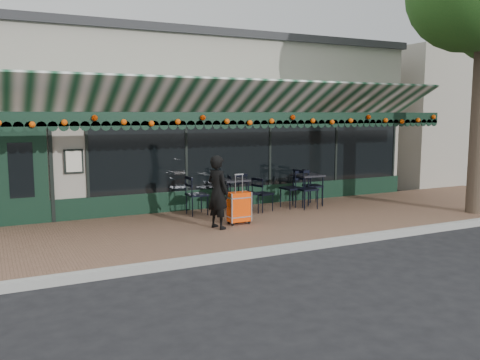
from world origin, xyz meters
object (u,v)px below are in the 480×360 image
chair_a_front (307,190)px  chair_b_right (263,194)px  woman (218,192)px  chair_a_right (313,186)px  chair_solo (197,195)px  chair_a_left (292,189)px  chair_b_front (247,194)px  cafe_table_b (233,182)px  suitcase (239,207)px  chair_b_left (222,193)px  cafe_table_a (308,178)px

chair_a_front → chair_b_right: bearing=171.2°
chair_b_right → woman: bearing=109.3°
chair_a_right → chair_solo: (-3.37, -0.03, 0.00)m
chair_a_front → chair_solo: (-2.82, 0.50, -0.01)m
chair_a_left → chair_b_front: (-1.40, -0.18, -0.01)m
cafe_table_b → woman: bearing=-125.6°
chair_a_left → chair_solo: size_ratio=1.05×
suitcase → chair_b_front: suitcase is taller
chair_b_left → chair_a_left: bearing=94.5°
chair_a_left → chair_b_right: size_ratio=1.15×
suitcase → chair_b_left: bearing=78.3°
cafe_table_a → chair_a_left: (-0.55, -0.08, -0.25)m
cafe_table_b → chair_solo: (-0.96, 0.03, -0.26)m
chair_a_right → chair_solo: 3.37m
suitcase → chair_solo: suitcase is taller
woman → suitcase: (0.59, 0.18, -0.41)m
woman → chair_a_right: bearing=-83.2°
suitcase → chair_a_left: bearing=27.7°
chair_a_left → chair_b_front: 1.41m
chair_solo → chair_a_right: bearing=-90.2°
cafe_table_b → chair_solo: bearing=177.9°
chair_b_right → chair_b_front: bearing=83.7°
cafe_table_b → chair_a_left: bearing=-7.2°
cafe_table_a → chair_b_left: chair_b_left is taller
chair_a_right → chair_b_left: 2.66m
woman → chair_a_front: 3.18m
chair_a_left → chair_a_front: chair_a_left is taller
woman → chair_solo: 1.62m
chair_b_front → cafe_table_b: bearing=97.3°
cafe_table_a → chair_b_left: 2.41m
chair_a_left → chair_solo: (-2.53, 0.23, -0.02)m
suitcase → chair_b_right: bearing=40.6°
woman → cafe_table_a: bearing=-83.9°
chair_b_left → chair_b_front: (0.42, -0.56, 0.03)m
woman → chair_b_right: bearing=-72.6°
chair_a_front → chair_b_left: chair_a_front is taller
chair_b_left → cafe_table_a: bearing=99.2°
chair_b_left → suitcase: bearing=6.0°
chair_b_right → cafe_table_b: bearing=50.0°
chair_a_front → chair_b_front: 1.68m
chair_a_right → chair_b_front: (-2.24, -0.45, 0.01)m
chair_a_front → chair_b_front: size_ratio=1.01×
chair_b_right → chair_b_front: (-0.49, -0.08, 0.05)m
suitcase → chair_a_front: size_ratio=1.12×
chair_b_right → chair_b_front: chair_b_front is taller
cafe_table_a → chair_a_front: (-0.27, -0.34, -0.25)m
chair_b_front → chair_solo: size_ratio=1.02×
woman → chair_a_right: (3.52, 1.61, -0.30)m
woman → chair_a_left: woman is taller
chair_a_front → woman: bearing=-160.9°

